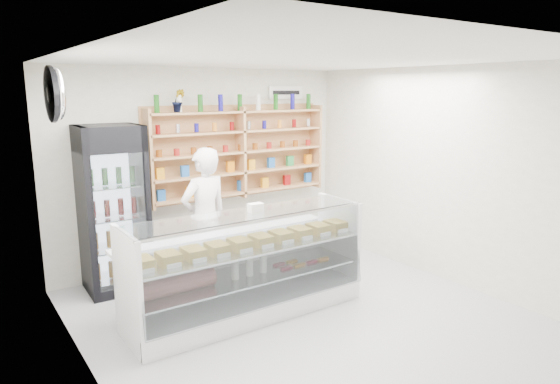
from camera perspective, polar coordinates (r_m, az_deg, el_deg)
room at (r=5.22m, az=3.65°, el=-0.50°), size 5.00×5.00×5.00m
display_counter at (r=5.72m, az=-3.83°, el=-10.60°), size 2.72×0.81×1.19m
shop_worker at (r=6.32m, az=-8.59°, el=-3.10°), size 0.72×0.53×1.81m
drinks_cooler at (r=6.53m, az=-18.53°, el=-1.82°), size 0.77×0.75×2.08m
wall_shelving at (r=7.38m, az=-4.52°, el=4.58°), size 2.84×0.28×1.33m
potted_plant at (r=6.90m, az=-11.53°, el=10.19°), size 0.21×0.19×0.31m
security_mirror at (r=5.30m, az=-24.17°, el=10.16°), size 0.15×0.50×0.50m
wall_sign at (r=7.92m, az=0.65°, el=11.30°), size 0.62×0.03×0.20m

